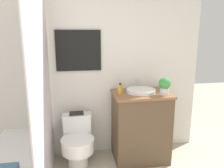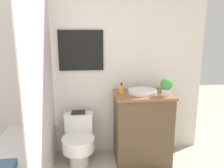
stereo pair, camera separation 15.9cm
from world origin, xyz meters
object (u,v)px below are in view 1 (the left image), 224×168
toilet (78,141)px  sink (141,91)px  soap_bottle (120,89)px  book_on_tank (77,113)px  potted_plant (165,85)px

toilet → sink: sink is taller
soap_bottle → toilet: bearing=-179.4°
toilet → book_on_tank: bearing=90.0°
sink → soap_bottle: 0.27m
potted_plant → book_on_tank: 1.12m
soap_bottle → potted_plant: (0.50, -0.14, 0.06)m
book_on_tank → potted_plant: bearing=-14.9°
toilet → potted_plant: potted_plant is taller
sink → potted_plant: potted_plant is taller
toilet → book_on_tank: book_on_tank is taller
sink → book_on_tank: size_ratio=2.26×
potted_plant → book_on_tank: (-1.02, 0.27, -0.38)m
toilet → soap_bottle: bearing=0.6°
toilet → soap_bottle: size_ratio=4.53×
book_on_tank → toilet: bearing=-90.0°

